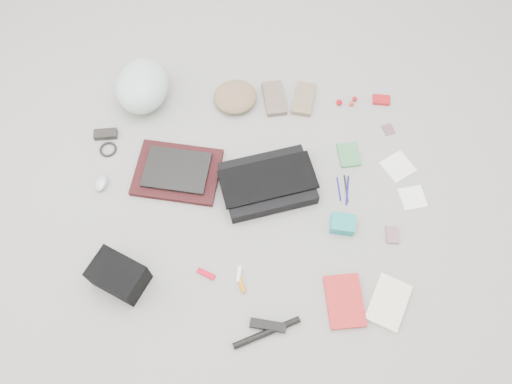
{
  "coord_description": "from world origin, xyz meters",
  "views": [
    {
      "loc": [
        0.05,
        -0.98,
        2.09
      ],
      "look_at": [
        0.0,
        0.0,
        0.05
      ],
      "focal_mm": 35.0,
      "sensor_mm": 36.0,
      "label": 1
    }
  ],
  "objects_px": {
    "messenger_bag": "(268,183)",
    "camera_bag": "(119,276)",
    "book_red": "(345,301)",
    "accordion_wallet": "(343,224)",
    "laptop": "(177,170)",
    "bike_helmet": "(142,86)"
  },
  "relations": [
    {
      "from": "book_red",
      "to": "accordion_wallet",
      "type": "distance_m",
      "value": 0.34
    },
    {
      "from": "messenger_bag",
      "to": "bike_helmet",
      "type": "bearing_deg",
      "value": 126.04
    },
    {
      "from": "camera_bag",
      "to": "book_red",
      "type": "distance_m",
      "value": 0.95
    },
    {
      "from": "messenger_bag",
      "to": "laptop",
      "type": "xyz_separation_m",
      "value": [
        -0.43,
        0.05,
        0.0
      ]
    },
    {
      "from": "camera_bag",
      "to": "accordion_wallet",
      "type": "xyz_separation_m",
      "value": [
        0.95,
        0.3,
        -0.04
      ]
    },
    {
      "from": "accordion_wallet",
      "to": "book_red",
      "type": "bearing_deg",
      "value": -84.05
    },
    {
      "from": "camera_bag",
      "to": "book_red",
      "type": "xyz_separation_m",
      "value": [
        0.95,
        -0.05,
        -0.06
      ]
    },
    {
      "from": "messenger_bag",
      "to": "bike_helmet",
      "type": "distance_m",
      "value": 0.8
    },
    {
      "from": "book_red",
      "to": "accordion_wallet",
      "type": "xyz_separation_m",
      "value": [
        -0.0,
        0.34,
        0.01
      ]
    },
    {
      "from": "messenger_bag",
      "to": "book_red",
      "type": "xyz_separation_m",
      "value": [
        0.34,
        -0.53,
        -0.02
      ]
    },
    {
      "from": "laptop",
      "to": "accordion_wallet",
      "type": "bearing_deg",
      "value": -10.84
    },
    {
      "from": "book_red",
      "to": "messenger_bag",
      "type": "bearing_deg",
      "value": 115.22
    },
    {
      "from": "accordion_wallet",
      "to": "camera_bag",
      "type": "bearing_deg",
      "value": -156.88
    },
    {
      "from": "messenger_bag",
      "to": "bike_helmet",
      "type": "relative_size",
      "value": 1.25
    },
    {
      "from": "laptop",
      "to": "camera_bag",
      "type": "bearing_deg",
      "value": -102.65
    },
    {
      "from": "messenger_bag",
      "to": "camera_bag",
      "type": "height_order",
      "value": "camera_bag"
    },
    {
      "from": "bike_helmet",
      "to": "book_red",
      "type": "xyz_separation_m",
      "value": [
        0.98,
        -1.0,
        -0.09
      ]
    },
    {
      "from": "bike_helmet",
      "to": "book_red",
      "type": "relative_size",
      "value": 1.44
    },
    {
      "from": "messenger_bag",
      "to": "camera_bag",
      "type": "xyz_separation_m",
      "value": [
        -0.6,
        -0.48,
        0.04
      ]
    },
    {
      "from": "messenger_bag",
      "to": "accordion_wallet",
      "type": "relative_size",
      "value": 3.81
    },
    {
      "from": "messenger_bag",
      "to": "laptop",
      "type": "bearing_deg",
      "value": 156.46
    },
    {
      "from": "bike_helmet",
      "to": "book_red",
      "type": "bearing_deg",
      "value": -42.3
    }
  ]
}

